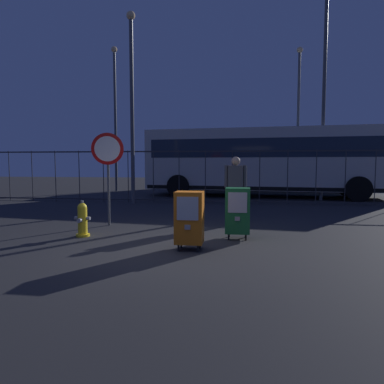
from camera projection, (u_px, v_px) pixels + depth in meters
ground_plane at (166, 247)px, 6.36m from camera, size 60.00×60.00×0.00m
fire_hydrant at (82, 220)px, 7.23m from camera, size 0.33×0.32×0.75m
newspaper_box_primary at (238, 210)px, 7.00m from camera, size 0.48×0.42×1.02m
newspaper_box_secondary at (189, 217)px, 6.10m from camera, size 0.48×0.42×1.02m
stop_sign at (108, 159)px, 8.42m from camera, size 0.71×0.31×2.23m
pedestrian at (235, 186)px, 8.76m from camera, size 0.55×0.22×1.67m
fence_barrier at (205, 176)px, 13.18m from camera, size 18.03×0.04×2.00m
bus_near at (265, 159)px, 15.76m from camera, size 10.71×3.70×3.00m
bus_far at (264, 160)px, 19.73m from camera, size 10.64×3.33×3.00m
street_light_near_left at (324, 77)px, 13.94m from camera, size 0.32×0.32×8.66m
street_light_near_right at (132, 94)px, 12.85m from camera, size 0.32×0.32×6.96m
street_light_far_left at (298, 109)px, 18.61m from camera, size 0.32×0.32×7.57m
street_light_far_right at (115, 109)px, 18.81m from camera, size 0.32×0.32×7.66m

